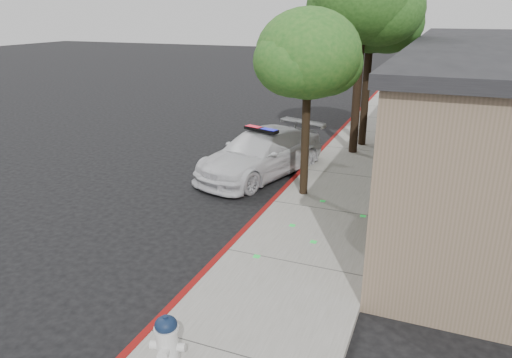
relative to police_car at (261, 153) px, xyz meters
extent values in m
plane|color=black|center=(1.17, -5.33, -0.74)|extent=(120.00, 120.00, 0.00)
cube|color=gray|center=(2.77, -2.33, -0.67)|extent=(3.20, 60.00, 0.15)
cube|color=maroon|center=(1.23, -2.33, -0.66)|extent=(0.14, 60.00, 0.16)
cube|color=black|center=(4.34, -4.33, 1.21)|extent=(0.08, 1.48, 1.68)
cube|color=black|center=(4.34, -1.33, 1.21)|extent=(0.08, 1.48, 1.68)
cube|color=black|center=(4.34, 1.67, 1.21)|extent=(0.08, 1.48, 1.68)
cube|color=black|center=(4.34, 4.67, 1.21)|extent=(0.08, 1.48, 1.68)
cube|color=black|center=(4.34, 7.67, 1.21)|extent=(0.08, 1.48, 1.68)
cube|color=black|center=(4.34, 10.67, 1.21)|extent=(0.08, 1.48, 1.68)
cube|color=black|center=(4.34, 13.67, 1.21)|extent=(0.08, 1.48, 1.68)
imported|color=silver|center=(0.00, 0.00, 0.00)|extent=(3.52, 5.47, 1.48)
cube|color=black|center=(0.00, 0.00, 0.79)|extent=(1.23, 0.63, 0.10)
cube|color=red|center=(-0.30, 0.10, 0.80)|extent=(0.57, 0.39, 0.11)
cube|color=#0B0EC8|center=(0.30, -0.10, 0.80)|extent=(0.57, 0.39, 0.11)
cylinder|color=silver|center=(2.04, -8.98, -0.21)|extent=(0.32, 0.32, 0.62)
cylinder|color=silver|center=(2.04, -8.98, 0.12)|extent=(0.36, 0.36, 0.05)
ellipsoid|color=#0F1E39|center=(2.04, -8.98, 0.19)|extent=(0.33, 0.33, 0.25)
cylinder|color=#0F1E39|center=(2.04, -8.98, 0.30)|extent=(0.08, 0.08, 0.07)
cylinder|color=silver|center=(1.85, -9.03, -0.19)|extent=(0.16, 0.15, 0.12)
cylinder|color=silver|center=(2.22, -8.93, -0.19)|extent=(0.16, 0.15, 0.12)
cylinder|color=silver|center=(2.09, -9.17, -0.16)|extent=(0.19, 0.17, 0.16)
cylinder|color=black|center=(1.87, -1.44, 0.97)|extent=(0.23, 0.23, 3.13)
ellipsoid|color=#1E5A1C|center=(1.87, -1.44, 3.32)|extent=(2.78, 2.78, 2.36)
ellipsoid|color=#1E5A1C|center=(2.21, -1.07, 3.06)|extent=(2.09, 2.09, 1.77)
ellipsoid|color=#1E5A1C|center=(1.62, -1.79, 3.15)|extent=(2.17, 2.17, 1.85)
cylinder|color=black|center=(2.39, 3.31, 1.58)|extent=(0.30, 0.30, 4.33)
ellipsoid|color=#1F4917|center=(2.96, 3.44, 4.45)|extent=(2.93, 2.93, 2.49)
ellipsoid|color=#1F4917|center=(1.87, 3.29, 4.56)|extent=(2.81, 2.81, 2.39)
cylinder|color=black|center=(2.51, 4.50, 1.35)|extent=(0.29, 0.29, 3.89)
ellipsoid|color=#2E4F18|center=(2.51, 4.50, 4.30)|extent=(3.34, 3.34, 2.83)
ellipsoid|color=#2E4F18|center=(3.10, 4.63, 3.97)|extent=(2.56, 2.56, 2.17)
ellipsoid|color=#2E4F18|center=(2.13, 4.23, 4.08)|extent=(2.67, 2.67, 2.27)
camera|label=1|loc=(5.29, -13.67, 4.39)|focal=32.92mm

